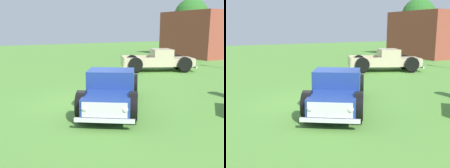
{
  "view_description": "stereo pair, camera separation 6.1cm",
  "coord_description": "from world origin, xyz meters",
  "views": [
    {
      "loc": [
        9.28,
        -4.37,
        2.93
      ],
      "look_at": [
        0.76,
        0.36,
        0.9
      ],
      "focal_mm": 43.19,
      "sensor_mm": 36.0,
      "label": 1
    },
    {
      "loc": [
        9.31,
        -4.31,
        2.93
      ],
      "look_at": [
        0.76,
        0.36,
        0.9
      ],
      "focal_mm": 43.19,
      "sensor_mm": 36.0,
      "label": 2
    }
  ],
  "objects": [
    {
      "name": "pickup_truck_behind_right",
      "position": [
        -5.28,
        7.69,
        0.73
      ],
      "size": [
        3.67,
        5.25,
        1.52
      ],
      "color": "#C6B793",
      "rests_on": "ground_plane"
    },
    {
      "name": "ground_plane",
      "position": [
        0.0,
        0.0,
        0.0
      ],
      "size": [
        80.0,
        80.0,
        0.0
      ],
      "primitive_type": "plane",
      "color": "#548C38"
    },
    {
      "name": "oak_tree_east",
      "position": [
        -12.03,
        16.94,
        4.19
      ],
      "size": [
        3.5,
        3.5,
        5.97
      ],
      "color": "brown",
      "rests_on": "ground_plane"
    },
    {
      "name": "brick_pavilion",
      "position": [
        -11.25,
        17.58,
        2.3
      ],
      "size": [
        6.92,
        5.17,
        4.61
      ],
      "color": "brown",
      "rests_on": "ground_plane"
    },
    {
      "name": "pickup_truck_foreground",
      "position": [
        1.05,
        0.16,
        0.7
      ],
      "size": [
        4.94,
        4.11,
        1.48
      ],
      "color": "navy",
      "rests_on": "ground_plane"
    }
  ]
}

